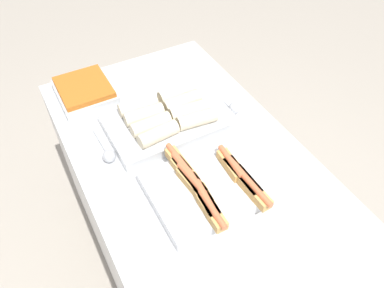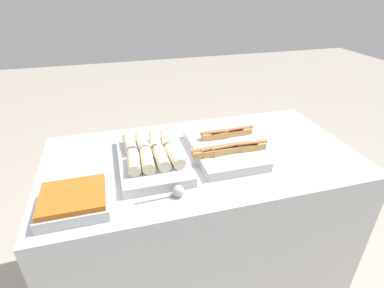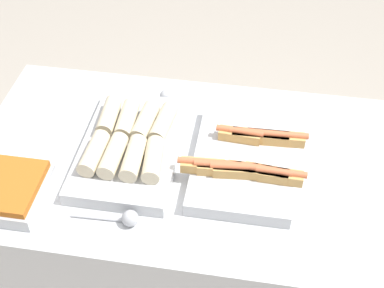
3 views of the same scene
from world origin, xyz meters
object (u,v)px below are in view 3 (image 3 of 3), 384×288
Objects in this scene: tray_hotdogs at (245,160)px; tray_side_front at (1,189)px; serving_spoon_near at (127,218)px; serving_spoon_far at (164,96)px; tray_wraps at (131,145)px.

tray_hotdogs is 1.73× the size of tray_side_front.
serving_spoon_near is (-0.34, -0.29, -0.01)m from tray_hotdogs.
tray_hotdogs is at bearing 40.82° from serving_spoon_near.
tray_hotdogs is 0.45m from serving_spoon_near.
serving_spoon_near is 1.04× the size of serving_spoon_far.
tray_side_front is at bearing -144.89° from tray_wraps.
tray_wraps is (-0.40, 0.00, 0.01)m from tray_hotdogs.
tray_hotdogs is 0.40m from tray_wraps.
tray_hotdogs reaches higher than serving_spoon_far.
tray_side_front reaches higher than serving_spoon_far.
tray_side_front is at bearing -127.15° from serving_spoon_far.
tray_hotdogs reaches higher than tray_side_front.
serving_spoon_near is at bearing -78.83° from tray_wraps.
tray_side_front is at bearing -161.63° from tray_hotdogs.
tray_wraps is 2.49× the size of serving_spoon_far.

